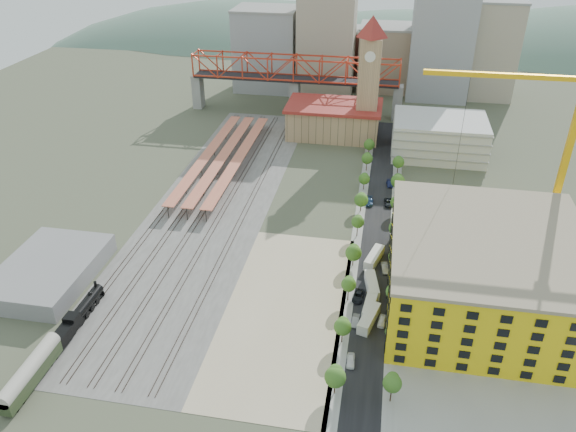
% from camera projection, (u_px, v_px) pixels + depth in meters
% --- Properties ---
extents(ground, '(400.00, 400.00, 0.00)m').
position_uv_depth(ground, '(319.00, 242.00, 160.31)').
color(ground, '#474C38').
rests_on(ground, ground).
extents(ballast_strip, '(36.00, 165.00, 0.06)m').
position_uv_depth(ballast_strip, '(215.00, 202.00, 180.79)').
color(ballast_strip, '#605E59').
rests_on(ballast_strip, ground).
extents(dirt_lot, '(28.00, 67.00, 0.06)m').
position_uv_depth(dirt_lot, '(285.00, 310.00, 134.10)').
color(dirt_lot, tan).
rests_on(dirt_lot, ground).
extents(street_asphalt, '(12.00, 170.00, 0.06)m').
position_uv_depth(street_asphalt, '(377.00, 221.00, 170.58)').
color(street_asphalt, black).
rests_on(street_asphalt, ground).
extents(sidewalk_west, '(3.00, 170.00, 0.04)m').
position_uv_depth(sidewalk_west, '(359.00, 219.00, 171.44)').
color(sidewalk_west, gray).
rests_on(sidewalk_west, ground).
extents(sidewalk_east, '(3.00, 170.00, 0.04)m').
position_uv_depth(sidewalk_east, '(396.00, 222.00, 169.73)').
color(sidewalk_east, gray).
rests_on(sidewalk_east, ground).
extents(construction_pad, '(50.00, 90.00, 0.06)m').
position_uv_depth(construction_pad, '(491.00, 303.00, 136.28)').
color(construction_pad, gray).
rests_on(construction_pad, ground).
extents(rail_tracks, '(26.56, 160.00, 0.18)m').
position_uv_depth(rail_tracks, '(210.00, 201.00, 181.01)').
color(rail_tracks, '#382B23').
rests_on(rail_tracks, ground).
extents(platform_canopies, '(16.00, 80.00, 4.12)m').
position_uv_depth(platform_canopies, '(223.00, 155.00, 203.00)').
color(platform_canopies, '#D17450').
rests_on(platform_canopies, ground).
extents(station_hall, '(38.00, 24.00, 13.10)m').
position_uv_depth(station_hall, '(334.00, 119.00, 227.56)').
color(station_hall, tan).
rests_on(station_hall, ground).
extents(clock_tower, '(12.00, 12.00, 52.00)m').
position_uv_depth(clock_tower, '(370.00, 68.00, 212.80)').
color(clock_tower, tan).
rests_on(clock_tower, ground).
extents(parking_garage, '(34.00, 26.00, 14.00)m').
position_uv_depth(parking_garage, '(439.00, 136.00, 210.81)').
color(parking_garage, silver).
rests_on(parking_garage, ground).
extents(truss_bridge, '(94.00, 9.60, 25.60)m').
position_uv_depth(truss_bridge, '(295.00, 72.00, 244.14)').
color(truss_bridge, gray).
rests_on(truss_bridge, ground).
extents(construction_building, '(44.60, 50.60, 18.80)m').
position_uv_depth(construction_building, '(485.00, 271.00, 132.04)').
color(construction_building, gold).
rests_on(construction_building, ground).
extents(warehouse, '(22.00, 32.00, 5.00)m').
position_uv_depth(warehouse, '(48.00, 271.00, 143.78)').
color(warehouse, gray).
rests_on(warehouse, ground).
extents(street_trees, '(15.40, 124.40, 8.00)m').
position_uv_depth(street_trees, '(376.00, 238.00, 162.08)').
color(street_trees, '#2D5C1B').
rests_on(street_trees, ground).
extents(skyline, '(133.00, 46.00, 60.00)m').
position_uv_depth(skyline, '(375.00, 46.00, 268.88)').
color(skyline, '#9EA0A3').
rests_on(skyline, ground).
extents(distant_hills, '(647.00, 264.00, 227.00)m').
position_uv_depth(distant_hills, '(423.00, 151.00, 414.48)').
color(distant_hills, '#4C6B59').
rests_on(distant_hills, ground).
extents(locomotive, '(2.85, 22.00, 5.50)m').
position_uv_depth(locomotive, '(80.00, 314.00, 129.85)').
color(locomotive, black).
rests_on(locomotive, ground).
extents(coach, '(3.16, 18.34, 5.76)m').
position_uv_depth(coach, '(30.00, 373.00, 112.58)').
color(coach, '#23331B').
rests_on(coach, ground).
extents(tower_crane, '(52.30, 2.65, 55.84)m').
position_uv_depth(tower_crane, '(558.00, 131.00, 141.62)').
color(tower_crane, yellow).
rests_on(tower_crane, ground).
extents(site_trailer_a, '(5.09, 10.26, 2.72)m').
position_uv_depth(site_trailer_a, '(369.00, 318.00, 129.45)').
color(site_trailer_a, silver).
rests_on(site_trailer_a, ground).
extents(site_trailer_b, '(3.55, 9.74, 2.61)m').
position_uv_depth(site_trailer_b, '(370.00, 305.00, 133.65)').
color(site_trailer_b, silver).
rests_on(site_trailer_b, ground).
extents(site_trailer_c, '(4.31, 10.10, 2.68)m').
position_uv_depth(site_trailer_c, '(372.00, 285.00, 140.48)').
color(site_trailer_c, silver).
rests_on(site_trailer_c, ground).
extents(site_trailer_d, '(5.22, 10.41, 2.76)m').
position_uv_depth(site_trailer_d, '(374.00, 258.00, 150.95)').
color(site_trailer_d, silver).
rests_on(site_trailer_d, ground).
extents(car_0, '(1.89, 4.40, 1.48)m').
position_uv_depth(car_0, '(351.00, 361.00, 118.64)').
color(car_0, white).
rests_on(car_0, ground).
extents(car_1, '(1.87, 4.57, 1.47)m').
position_uv_depth(car_1, '(355.00, 321.00, 129.71)').
color(car_1, gray).
rests_on(car_1, ground).
extents(car_2, '(3.08, 5.72, 1.53)m').
position_uv_depth(car_2, '(358.00, 296.00, 137.58)').
color(car_2, black).
rests_on(car_2, ground).
extents(car_3, '(2.32, 5.42, 1.56)m').
position_uv_depth(car_3, '(370.00, 202.00, 179.50)').
color(car_3, navy).
rests_on(car_3, ground).
extents(car_4, '(2.20, 4.47, 1.47)m').
position_uv_depth(car_4, '(382.00, 321.00, 129.61)').
color(car_4, white).
rests_on(car_4, ground).
extents(car_5, '(2.46, 5.04, 1.59)m').
position_uv_depth(car_5, '(385.00, 268.00, 147.83)').
color(car_5, '#939398').
rests_on(car_5, ground).
extents(car_6, '(3.12, 5.65, 1.50)m').
position_uv_depth(car_6, '(388.00, 203.00, 178.84)').
color(car_6, black).
rests_on(car_6, ground).
extents(car_7, '(2.60, 5.00, 1.38)m').
position_uv_depth(car_7, '(390.00, 184.00, 190.61)').
color(car_7, navy).
rests_on(car_7, ground).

